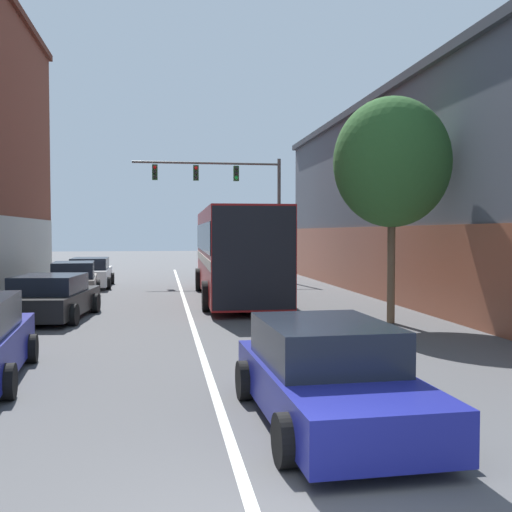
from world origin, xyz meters
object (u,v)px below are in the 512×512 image
object	(u,v)px
parked_car_left_mid	(51,298)
traffic_signal_gantry	(231,190)
bus	(236,249)
hatchback_foreground	(328,375)
parked_car_left_distant	(74,282)
street_tree_near	(392,163)
parked_car_left_near	(90,273)

from	to	relation	value
parked_car_left_mid	traffic_signal_gantry	distance (m)	15.49
bus	traffic_signal_gantry	bearing A→B (deg)	-4.08
hatchback_foreground	parked_car_left_distant	size ratio (longest dim) A/B	1.01
hatchback_foreground	parked_car_left_distant	bearing A→B (deg)	17.59
parked_car_left_distant	street_tree_near	bearing A→B (deg)	-132.46
parked_car_left_mid	traffic_signal_gantry	xyz separation A→B (m)	(6.94, 13.18, 4.23)
parked_car_left_distant	street_tree_near	world-z (taller)	street_tree_near
parked_car_left_near	parked_car_left_distant	size ratio (longest dim) A/B	1.06
parked_car_left_near	parked_car_left_distant	xyz separation A→B (m)	(-0.01, -5.24, 0.03)
hatchback_foreground	traffic_signal_gantry	xyz separation A→B (m)	(1.42, 23.86, 4.23)
parked_car_left_distant	street_tree_near	xyz separation A→B (m)	(9.85, -7.61, 3.88)
parked_car_left_mid	street_tree_near	bearing A→B (deg)	-96.81
parked_car_left_mid	parked_car_left_near	bearing A→B (deg)	6.79
parked_car_left_mid	traffic_signal_gantry	size ratio (longest dim) A/B	0.59
bus	street_tree_near	size ratio (longest dim) A/B	1.76
parked_car_left_mid	traffic_signal_gantry	world-z (taller)	traffic_signal_gantry
bus	parked_car_left_distant	xyz separation A→B (m)	(-6.21, 0.83, -1.24)
parked_car_left_near	street_tree_near	size ratio (longest dim) A/B	0.72
bus	parked_car_left_near	distance (m)	8.76
parked_car_left_near	parked_car_left_mid	distance (m)	10.57
hatchback_foreground	parked_car_left_near	world-z (taller)	parked_car_left_near
parked_car_left_distant	hatchback_foreground	bearing A→B (deg)	-165.43
parked_car_left_near	traffic_signal_gantry	world-z (taller)	traffic_signal_gantry
hatchback_foreground	street_tree_near	distance (m)	10.20
bus	parked_car_left_mid	bearing A→B (deg)	127.78
hatchback_foreground	parked_car_left_mid	xyz separation A→B (m)	(-5.52, 10.67, -0.00)
parked_car_left_near	street_tree_near	xyz separation A→B (m)	(9.84, -12.85, 3.91)
hatchback_foreground	parked_car_left_distant	xyz separation A→B (m)	(-5.62, 16.01, 0.05)
parked_car_left_distant	parked_car_left_near	bearing A→B (deg)	-4.91
parked_car_left_distant	traffic_signal_gantry	xyz separation A→B (m)	(7.04, 7.85, 4.18)
hatchback_foreground	traffic_signal_gantry	distance (m)	24.27
bus	hatchback_foreground	distance (m)	15.25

